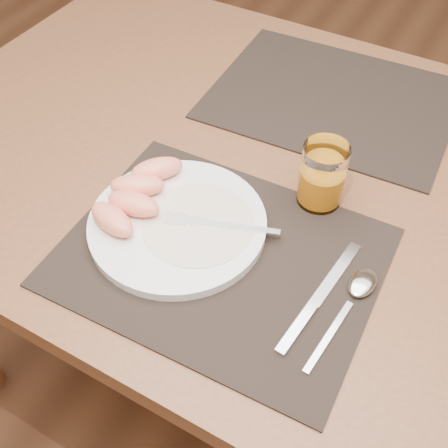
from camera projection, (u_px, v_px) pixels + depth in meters
ground at (265, 375)px, 1.51m from camera, size 5.00×5.00×0.00m
table at (285, 204)px, 1.01m from camera, size 1.40×0.90×0.75m
placemat_near at (220, 257)px, 0.82m from camera, size 0.46×0.36×0.00m
placemat_far at (332, 99)px, 1.07m from camera, size 0.47×0.37×0.00m
plate at (178, 224)px, 0.85m from camera, size 0.27×0.27×0.02m
plate_dressing at (198, 223)px, 0.84m from camera, size 0.17×0.17×0.00m
fork at (211, 223)px, 0.84m from camera, size 0.17×0.07×0.00m
knife at (314, 304)px, 0.76m from camera, size 0.04×0.22×0.01m
spoon at (358, 290)px, 0.77m from camera, size 0.04×0.19×0.01m
juice_glass at (322, 178)px, 0.86m from camera, size 0.07×0.07×0.11m
grapefruit_wedges at (135, 194)px, 0.86m from camera, size 0.11×0.20×0.03m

